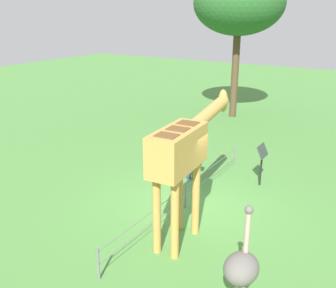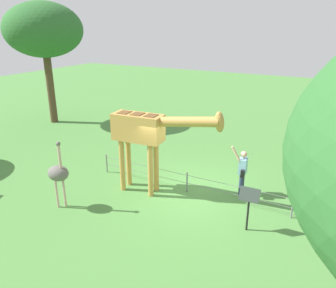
# 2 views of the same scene
# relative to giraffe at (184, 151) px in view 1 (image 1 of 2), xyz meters

# --- Properties ---
(ground_plane) EXTENTS (60.00, 60.00, 0.00)m
(ground_plane) POSITION_rel_giraffe_xyz_m (1.22, 0.53, -2.18)
(ground_plane) COLOR #4C843D
(giraffe) EXTENTS (3.81, 0.83, 3.16)m
(giraffe) POSITION_rel_giraffe_xyz_m (0.00, 0.00, 0.00)
(giraffe) COLOR #C69347
(giraffe) RESTS_ON ground_plane
(visitor) EXTENTS (0.54, 0.58, 1.78)m
(visitor) POSITION_rel_giraffe_xyz_m (2.93, 1.37, -1.28)
(visitor) COLOR navy
(visitor) RESTS_ON ground_plane
(ostrich) EXTENTS (0.70, 0.56, 2.25)m
(ostrich) POSITION_rel_giraffe_xyz_m (-1.90, -2.19, -1.01)
(ostrich) COLOR #CC9E93
(ostrich) RESTS_ON ground_plane
(tree_northeast) EXTENTS (4.32, 4.32, 7.04)m
(tree_northeast) POSITION_rel_giraffe_xyz_m (10.88, 3.33, 3.32)
(tree_northeast) COLOR brown
(tree_northeast) RESTS_ON ground_plane
(info_sign) EXTENTS (0.56, 0.21, 1.32)m
(info_sign) POSITION_rel_giraffe_xyz_m (3.70, -0.63, -1.23)
(info_sign) COLOR black
(info_sign) RESTS_ON ground_plane
(wire_fence) EXTENTS (7.05, 0.05, 0.75)m
(wire_fence) POSITION_rel_giraffe_xyz_m (1.22, 0.63, -1.78)
(wire_fence) COLOR slate
(wire_fence) RESTS_ON ground_plane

